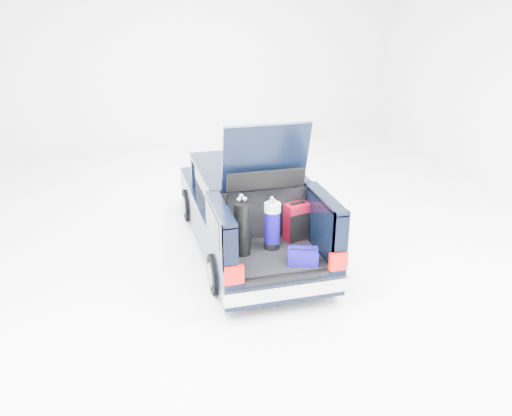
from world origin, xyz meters
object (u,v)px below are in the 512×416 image
object	(u,v)px
red_suitcase	(297,222)
blue_golf_bag	(272,225)
blue_duffel	(303,256)
black_golf_bag	(242,228)
car	(247,209)

from	to	relation	value
red_suitcase	blue_golf_bag	distance (m)	0.51
blue_golf_bag	blue_duffel	bearing A→B (deg)	-79.17
red_suitcase	black_golf_bag	xyz separation A→B (m)	(-0.94, -0.28, 0.13)
red_suitcase	blue_golf_bag	xyz separation A→B (m)	(-0.46, -0.20, 0.08)
red_suitcase	blue_duffel	bearing A→B (deg)	-116.47
blue_golf_bag	red_suitcase	bearing A→B (deg)	7.30
car	blue_golf_bag	distance (m)	1.42
car	red_suitcase	xyz separation A→B (m)	(0.50, -1.19, 0.22)
blue_duffel	black_golf_bag	bearing A→B (deg)	164.99
red_suitcase	blue_duffel	world-z (taller)	red_suitcase
red_suitcase	blue_golf_bag	size ratio (longest dim) A/B	0.75
car	black_golf_bag	world-z (taller)	car
car	black_golf_bag	xyz separation A→B (m)	(-0.44, -1.48, 0.34)
car	red_suitcase	size ratio (longest dim) A/B	7.57
black_golf_bag	blue_golf_bag	bearing A→B (deg)	7.97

